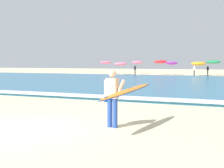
% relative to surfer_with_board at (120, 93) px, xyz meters
% --- Properties ---
extents(ground_plane, '(160.00, 160.00, 0.00)m').
position_rel_surfer_with_board_xyz_m(ground_plane, '(-2.65, -1.13, -1.04)').
color(ground_plane, beige).
extents(sea, '(120.00, 28.00, 0.14)m').
position_rel_surfer_with_board_xyz_m(sea, '(-2.65, 19.26, -0.97)').
color(sea, teal).
rests_on(sea, ground).
extents(surf_foam, '(120.00, 1.41, 0.01)m').
position_rel_surfer_with_board_xyz_m(surf_foam, '(-2.65, 5.86, -0.90)').
color(surf_foam, white).
rests_on(surf_foam, sea).
extents(surfer_with_board, '(1.21, 3.01, 1.73)m').
position_rel_surfer_with_board_xyz_m(surfer_with_board, '(0.00, 0.00, 0.00)').
color(surfer_with_board, '#284CA3').
rests_on(surfer_with_board, ground).
extents(beach_umbrella_0, '(2.01, 2.02, 2.31)m').
position_rel_surfer_with_board_xyz_m(beach_umbrella_0, '(-16.51, 37.91, 0.99)').
color(beach_umbrella_0, beige).
rests_on(beach_umbrella_0, ground).
extents(beach_umbrella_1, '(2.27, 2.30, 2.11)m').
position_rel_surfer_with_board_xyz_m(beach_umbrella_1, '(-13.07, 36.28, 0.75)').
color(beach_umbrella_1, beige).
rests_on(beach_umbrella_1, ground).
extents(beach_umbrella_2, '(1.96, 1.98, 2.37)m').
position_rel_surfer_with_board_xyz_m(beach_umbrella_2, '(-10.80, 38.52, 1.01)').
color(beach_umbrella_2, beige).
rests_on(beach_umbrella_2, ground).
extents(beach_umbrella_3, '(2.27, 2.29, 2.49)m').
position_rel_surfer_with_board_xyz_m(beach_umbrella_3, '(-6.83, 38.83, 1.11)').
color(beach_umbrella_3, beige).
rests_on(beach_umbrella_3, ground).
extents(beach_umbrella_4, '(1.98, 2.02, 2.25)m').
position_rel_surfer_with_board_xyz_m(beach_umbrella_4, '(-4.57, 36.53, 0.86)').
color(beach_umbrella_4, beige).
rests_on(beach_umbrella_4, ground).
extents(beach_umbrella_5, '(2.17, 2.18, 2.14)m').
position_rel_surfer_with_board_xyz_m(beach_umbrella_5, '(-0.45, 36.09, 0.80)').
color(beach_umbrella_5, beige).
rests_on(beach_umbrella_5, ground).
extents(beach_umbrella_6, '(2.21, 2.25, 2.48)m').
position_rel_surfer_with_board_xyz_m(beach_umbrella_6, '(1.61, 38.02, 1.06)').
color(beach_umbrella_6, beige).
rests_on(beach_umbrella_6, ground).
extents(beachgoer_near_row_left, '(0.32, 0.20, 1.58)m').
position_rel_surfer_with_board_xyz_m(beachgoer_near_row_left, '(0.89, 36.59, -0.20)').
color(beachgoer_near_row_left, '#383842').
rests_on(beachgoer_near_row_left, ground).
extents(beachgoer_near_row_mid, '(0.32, 0.20, 1.58)m').
position_rel_surfer_with_board_xyz_m(beachgoer_near_row_mid, '(-10.31, 35.66, -0.20)').
color(beachgoer_near_row_mid, '#383842').
rests_on(beachgoer_near_row_mid, ground).
extents(beachgoer_near_row_right, '(0.32, 0.20, 1.58)m').
position_rel_surfer_with_board_xyz_m(beachgoer_near_row_right, '(-0.99, 35.49, -0.20)').
color(beachgoer_near_row_right, '#383842').
rests_on(beachgoer_near_row_right, ground).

